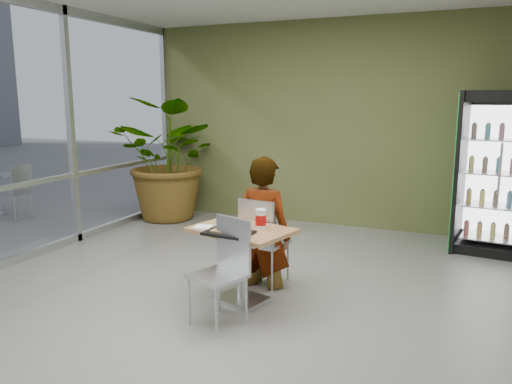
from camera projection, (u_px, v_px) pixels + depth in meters
ground at (233, 304)px, 4.91m from camera, size 7.00×7.00×0.00m
room_envelope at (231, 142)px, 4.62m from camera, size 6.00×7.00×3.20m
dining_table at (242, 250)px, 4.89m from camera, size 1.08×0.87×0.75m
chair_far at (261, 235)px, 5.30m from camera, size 0.48×0.49×0.96m
chair_near at (225, 262)px, 4.45m from camera, size 0.54×0.54×0.95m
seated_woman at (264, 235)px, 5.35m from camera, size 0.68×0.49×1.71m
pizza_plate at (234, 226)px, 4.90m from camera, size 0.28×0.22×0.03m
soda_cup at (261, 219)px, 4.84m from camera, size 0.11×0.11×0.19m
napkin_stack at (203, 227)px, 4.85m from camera, size 0.19×0.19×0.02m
cafeteria_tray at (229, 233)px, 4.65m from camera, size 0.46×0.35×0.02m
beverage_fridge at (497, 173)px, 6.43m from camera, size 1.04×0.85×2.10m
potted_plant at (172, 159)px, 8.23m from camera, size 1.97×1.75×2.01m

